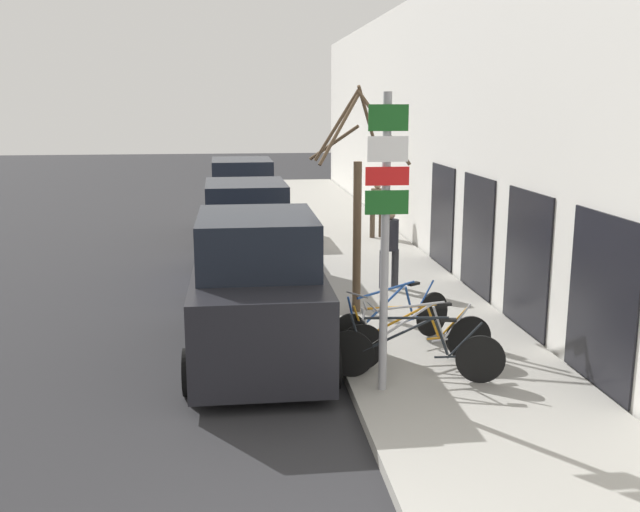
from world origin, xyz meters
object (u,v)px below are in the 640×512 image
at_px(bicycle_2, 410,335).
at_px(bicycle_3, 392,322).
at_px(pedestrian_near, 389,243).
at_px(parked_car_2, 242,202).
at_px(bicycle_1, 416,339).
at_px(bicycle_0, 415,352).
at_px(parked_car_1, 246,236).
at_px(signpost, 385,229).
at_px(parked_car_0, 258,293).
at_px(street_tree, 356,206).
at_px(pedestrian_far, 377,205).

relative_size(bicycle_2, bicycle_3, 1.05).
relative_size(bicycle_2, pedestrian_near, 1.40).
relative_size(bicycle_3, parked_car_2, 0.47).
distance_m(bicycle_1, bicycle_3, 0.79).
relative_size(bicycle_2, parked_car_2, 0.50).
distance_m(bicycle_0, parked_car_2, 11.79).
bearing_deg(parked_car_1, bicycle_3, -69.00).
height_order(signpost, pedestrian_near, signpost).
xyz_separation_m(bicycle_2, pedestrian_near, (0.57, 4.09, 0.56)).
bearing_deg(parked_car_0, bicycle_1, -24.08).
bearing_deg(bicycle_3, pedestrian_near, -44.91).
distance_m(signpost, bicycle_0, 1.83).
xyz_separation_m(signpost, parked_car_2, (-1.65, 11.86, -1.25)).
bearing_deg(bicycle_3, parked_car_1, -11.13).
bearing_deg(parked_car_1, parked_car_2, 88.91).
distance_m(bicycle_2, bicycle_3, 0.53).
relative_size(bicycle_3, parked_car_1, 0.49).
bearing_deg(bicycle_0, parked_car_1, 32.30).
height_order(bicycle_2, pedestrian_near, pedestrian_near).
xyz_separation_m(parked_car_2, street_tree, (1.89, -8.28, 1.02)).
bearing_deg(parked_car_1, pedestrian_far, 45.83).
relative_size(bicycle_0, parked_car_1, 0.53).
height_order(bicycle_3, pedestrian_near, pedestrian_near).
distance_m(signpost, bicycle_1, 2.01).
bearing_deg(bicycle_0, pedestrian_near, 5.72).
bearing_deg(pedestrian_far, street_tree, 63.31).
distance_m(bicycle_3, street_tree, 2.52).
relative_size(bicycle_2, pedestrian_far, 1.43).
height_order(parked_car_2, pedestrian_far, parked_car_2).
relative_size(bicycle_3, pedestrian_near, 1.33).
distance_m(parked_car_0, pedestrian_far, 9.55).
xyz_separation_m(signpost, street_tree, (0.24, 3.58, -0.23)).
relative_size(bicycle_1, bicycle_2, 1.02).
relative_size(parked_car_0, parked_car_1, 0.97).
bearing_deg(bicycle_0, bicycle_2, 4.55).
bearing_deg(signpost, pedestrian_far, 79.13).
relative_size(bicycle_0, street_tree, 0.59).
xyz_separation_m(pedestrian_far, street_tree, (-1.80, -7.03, 0.99)).
xyz_separation_m(pedestrian_near, street_tree, (-0.95, -1.56, 0.97)).
bearing_deg(pedestrian_far, bicycle_0, 69.14).
bearing_deg(bicycle_1, pedestrian_far, -14.46).
bearing_deg(pedestrian_near, bicycle_1, -113.15).
bearing_deg(parked_car_1, street_tree, -60.09).
xyz_separation_m(parked_car_0, pedestrian_far, (3.59, 8.85, 0.03)).
bearing_deg(parked_car_1, parked_car_0, -90.41).
distance_m(bicycle_0, bicycle_2, 0.79).
bearing_deg(pedestrian_near, bicycle_3, -117.38).
distance_m(bicycle_2, pedestrian_near, 4.16).
distance_m(parked_car_2, pedestrian_far, 3.89).
bearing_deg(parked_car_2, pedestrian_near, -68.21).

